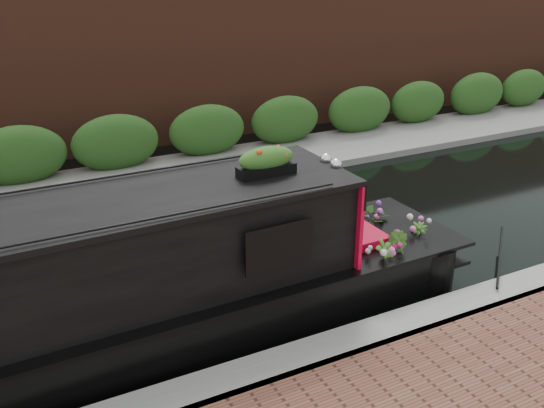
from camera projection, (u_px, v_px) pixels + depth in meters
name	position (u px, v px, depth m)	size (l,w,h in m)	color
ground	(204.00, 262.00, 10.31)	(80.00, 80.00, 0.00)	black
near_bank_coping	(299.00, 372.00, 7.61)	(40.00, 0.60, 0.50)	gray
far_bank_path	(136.00, 184.00, 13.76)	(40.00, 2.40, 0.34)	slate
far_hedge	(126.00, 172.00, 14.50)	(40.00, 1.10, 2.80)	#224818
far_brick_wall	(106.00, 148.00, 16.22)	(40.00, 1.00, 8.00)	#512A1B
narrowboat	(55.00, 310.00, 7.46)	(11.53, 2.24, 2.70)	black
rope_fender	(437.00, 251.00, 10.32)	(0.32, 0.32, 0.40)	olive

